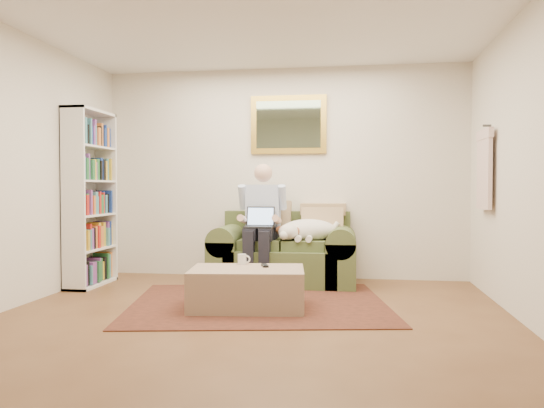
% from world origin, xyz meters
% --- Properties ---
extents(room_shell, '(4.51, 5.00, 2.61)m').
position_xyz_m(room_shell, '(0.00, 0.35, 1.30)').
color(room_shell, brown).
rests_on(room_shell, ground).
extents(rug, '(2.72, 2.33, 0.01)m').
position_xyz_m(rug, '(-0.03, 0.93, 0.01)').
color(rug, '#351D15').
rests_on(rug, room_shell).
extents(sofa, '(1.66, 0.84, 1.00)m').
position_xyz_m(sofa, '(0.07, 2.05, 0.29)').
color(sofa, '#464F2A').
rests_on(sofa, room_shell).
extents(seated_man, '(0.55, 0.78, 1.40)m').
position_xyz_m(seated_man, '(-0.17, 1.89, 0.70)').
color(seated_man, '#8CA1D8').
rests_on(seated_man, sofa).
extents(laptop, '(0.32, 0.26, 0.23)m').
position_xyz_m(laptop, '(-0.17, 1.83, 0.73)').
color(laptop, black).
rests_on(laptop, seated_man).
extents(sleeping_dog, '(0.68, 0.43, 0.25)m').
position_xyz_m(sleeping_dog, '(0.37, 1.96, 0.64)').
color(sleeping_dog, white).
rests_on(sleeping_dog, sofa).
extents(ottoman, '(1.10, 0.78, 0.38)m').
position_xyz_m(ottoman, '(-0.10, 0.70, 0.19)').
color(ottoman, tan).
rests_on(ottoman, room_shell).
extents(coffee_mug, '(0.08, 0.08, 0.10)m').
position_xyz_m(coffee_mug, '(-0.19, 0.94, 0.43)').
color(coffee_mug, white).
rests_on(coffee_mug, ottoman).
extents(tv_remote, '(0.09, 0.16, 0.02)m').
position_xyz_m(tv_remote, '(0.05, 0.83, 0.39)').
color(tv_remote, black).
rests_on(tv_remote, ottoman).
extents(bookshelf, '(0.28, 0.80, 2.00)m').
position_xyz_m(bookshelf, '(-2.10, 1.60, 1.00)').
color(bookshelf, white).
rests_on(bookshelf, room_shell).
extents(wall_mirror, '(0.94, 0.04, 0.72)m').
position_xyz_m(wall_mirror, '(0.07, 2.47, 1.90)').
color(wall_mirror, gold).
rests_on(wall_mirror, room_shell).
extents(hanging_shirt, '(0.06, 0.52, 0.90)m').
position_xyz_m(hanging_shirt, '(2.19, 1.60, 1.35)').
color(hanging_shirt, beige).
rests_on(hanging_shirt, room_shell).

